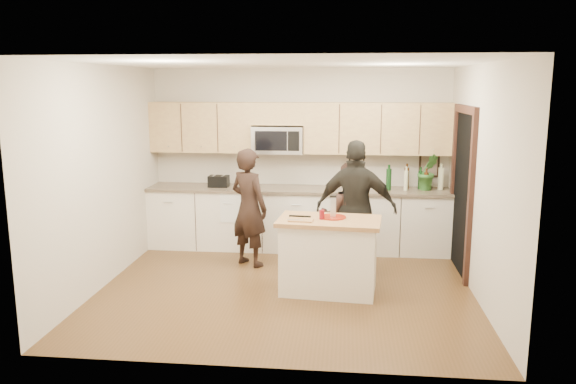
# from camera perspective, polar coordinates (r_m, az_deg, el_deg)

# --- Properties ---
(floor) EXTENTS (4.50, 4.50, 0.00)m
(floor) POSITION_cam_1_polar(r_m,az_deg,el_deg) (7.01, -0.21, -9.69)
(floor) COLOR #52351C
(floor) RESTS_ON ground
(room_shell) EXTENTS (4.52, 4.02, 2.71)m
(room_shell) POSITION_cam_1_polar(r_m,az_deg,el_deg) (6.60, -0.23, 4.51)
(room_shell) COLOR #BBB1A0
(room_shell) RESTS_ON ground
(back_cabinetry) EXTENTS (4.50, 0.66, 0.94)m
(back_cabinetry) POSITION_cam_1_polar(r_m,az_deg,el_deg) (8.48, 1.00, -2.70)
(back_cabinetry) COLOR silver
(back_cabinetry) RESTS_ON ground
(upper_cabinetry) EXTENTS (4.50, 0.33, 0.75)m
(upper_cabinetry) POSITION_cam_1_polar(r_m,az_deg,el_deg) (8.41, 1.35, 6.65)
(upper_cabinetry) COLOR tan
(upper_cabinetry) RESTS_ON ground
(microwave) EXTENTS (0.76, 0.41, 0.40)m
(microwave) POSITION_cam_1_polar(r_m,az_deg,el_deg) (8.42, -1.02, 5.34)
(microwave) COLOR silver
(microwave) RESTS_ON ground
(doorway) EXTENTS (0.06, 1.25, 2.20)m
(doorway) POSITION_cam_1_polar(r_m,az_deg,el_deg) (7.69, 17.29, 0.61)
(doorway) COLOR black
(doorway) RESTS_ON ground
(framed_picture) EXTENTS (0.30, 0.03, 0.38)m
(framed_picture) POSITION_cam_1_polar(r_m,az_deg,el_deg) (8.68, 14.14, 2.72)
(framed_picture) COLOR black
(framed_picture) RESTS_ON ground
(dish_towel) EXTENTS (0.34, 0.60, 0.48)m
(dish_towel) POSITION_cam_1_polar(r_m,az_deg,el_deg) (8.36, -5.60, -0.64)
(dish_towel) COLOR white
(dish_towel) RESTS_ON ground
(island) EXTENTS (1.26, 0.81, 0.90)m
(island) POSITION_cam_1_polar(r_m,az_deg,el_deg) (6.76, 4.16, -6.42)
(island) COLOR silver
(island) RESTS_ON ground
(red_plate) EXTENTS (0.32, 0.32, 0.02)m
(red_plate) POSITION_cam_1_polar(r_m,az_deg,el_deg) (6.71, 4.56, -2.55)
(red_plate) COLOR maroon
(red_plate) RESTS_ON island
(box_grater) EXTENTS (0.08, 0.06, 0.25)m
(box_grater) POSITION_cam_1_polar(r_m,az_deg,el_deg) (6.68, 4.61, -1.41)
(box_grater) COLOR silver
(box_grater) RESTS_ON red_plate
(drink_glass) EXTENTS (0.06, 0.06, 0.11)m
(drink_glass) POSITION_cam_1_polar(r_m,az_deg,el_deg) (6.61, 3.46, -2.31)
(drink_glass) COLOR maroon
(drink_glass) RESTS_ON island
(cutting_board) EXTENTS (0.29, 0.19, 0.02)m
(cutting_board) POSITION_cam_1_polar(r_m,az_deg,el_deg) (6.53, 1.32, -2.89)
(cutting_board) COLOR #AB7B47
(cutting_board) RESTS_ON island
(tongs) EXTENTS (0.26, 0.05, 0.02)m
(tongs) POSITION_cam_1_polar(r_m,az_deg,el_deg) (6.66, 1.22, -2.47)
(tongs) COLOR black
(tongs) RESTS_ON cutting_board
(knife) EXTENTS (0.19, 0.04, 0.01)m
(knife) POSITION_cam_1_polar(r_m,az_deg,el_deg) (6.51, 0.71, -2.83)
(knife) COLOR silver
(knife) RESTS_ON cutting_board
(toaster) EXTENTS (0.30, 0.21, 0.17)m
(toaster) POSITION_cam_1_polar(r_m,az_deg,el_deg) (8.53, -7.05, 1.10)
(toaster) COLOR black
(toaster) RESTS_ON back_cabinetry
(bottle_cluster) EXTENTS (0.85, 0.22, 0.39)m
(bottle_cluster) POSITION_cam_1_polar(r_m,az_deg,el_deg) (8.42, 12.80, 1.45)
(bottle_cluster) COLOR black
(bottle_cluster) RESTS_ON back_cabinetry
(orchid) EXTENTS (0.35, 0.31, 0.55)m
(orchid) POSITION_cam_1_polar(r_m,az_deg,el_deg) (8.42, 14.04, 2.03)
(orchid) COLOR #356D2B
(orchid) RESTS_ON back_cabinetry
(woman_left) EXTENTS (0.71, 0.65, 1.62)m
(woman_left) POSITION_cam_1_polar(r_m,az_deg,el_deg) (7.67, -3.99, -1.58)
(woman_left) COLOR black
(woman_left) RESTS_ON ground
(woman_center) EXTENTS (0.77, 0.63, 1.46)m
(woman_center) POSITION_cam_1_polar(r_m,az_deg,el_deg) (7.45, 6.03, -2.63)
(woman_center) COLOR #34201A
(woman_center) RESTS_ON ground
(woman_right) EXTENTS (1.08, 0.55, 1.77)m
(woman_right) POSITION_cam_1_polar(r_m,az_deg,el_deg) (7.29, 6.95, -1.69)
(woman_right) COLOR black
(woman_right) RESTS_ON ground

